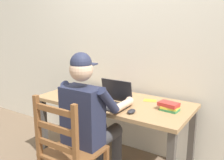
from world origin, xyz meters
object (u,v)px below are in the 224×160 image
object	(u,v)px
desk	(114,108)
book_stack_main	(169,106)
laptop	(112,100)
coffee_mug_white	(88,92)
book_stack_side	(114,91)
seated_person	(90,116)
landscape_photo_print	(150,100)
wooden_chair	(69,153)
coffee_mug_dark	(70,88)
computer_mouse	(131,111)

from	to	relation	value
desk	book_stack_main	distance (m)	0.59
laptop	coffee_mug_white	xyz separation A→B (m)	(-0.37, 0.10, -0.00)
book_stack_side	seated_person	bearing A→B (deg)	-78.32
laptop	landscape_photo_print	world-z (taller)	laptop
wooden_chair	book_stack_main	distance (m)	0.95
desk	coffee_mug_dark	size ratio (longest dim) A/B	13.44
seated_person	book_stack_side	xyz separation A→B (m)	(-0.12, 0.58, 0.06)
desk	book_stack_main	world-z (taller)	book_stack_main
desk	seated_person	size ratio (longest dim) A/B	1.23
computer_mouse	desk	bearing A→B (deg)	144.84
seated_person	coffee_mug_dark	xyz separation A→B (m)	(-0.60, 0.40, 0.07)
laptop	book_stack_main	bearing A→B (deg)	16.88
book_stack_side	landscape_photo_print	xyz separation A→B (m)	(0.41, 0.03, -0.04)
desk	seated_person	world-z (taller)	seated_person
seated_person	coffee_mug_dark	bearing A→B (deg)	146.38
book_stack_main	book_stack_side	xyz separation A→B (m)	(-0.67, 0.14, 0.00)
book_stack_main	book_stack_side	world-z (taller)	book_stack_side
book_stack_side	landscape_photo_print	bearing A→B (deg)	4.31
book_stack_side	wooden_chair	bearing A→B (deg)	-82.08
coffee_mug_white	book_stack_side	world-z (taller)	coffee_mug_white
coffee_mug_white	laptop	bearing A→B (deg)	-14.87
seated_person	laptop	xyz separation A→B (m)	(0.04, 0.29, 0.07)
coffee_mug_white	coffee_mug_dark	xyz separation A→B (m)	(-0.27, 0.01, -0.00)
computer_mouse	book_stack_main	xyz separation A→B (m)	(0.25, 0.24, 0.02)
coffee_mug_white	book_stack_main	xyz separation A→B (m)	(0.88, 0.06, -0.01)
computer_mouse	book_stack_main	size ratio (longest dim) A/B	0.53
coffee_mug_dark	book_stack_main	world-z (taller)	coffee_mug_dark
book_stack_main	landscape_photo_print	bearing A→B (deg)	147.49
coffee_mug_dark	desk	bearing A→B (deg)	3.19
wooden_chair	landscape_photo_print	bearing A→B (deg)	72.14
book_stack_main	computer_mouse	bearing A→B (deg)	-135.88
wooden_chair	coffee_mug_white	size ratio (longest dim) A/B	8.48
wooden_chair	coffee_mug_dark	distance (m)	0.95
seated_person	computer_mouse	world-z (taller)	seated_person
wooden_chair	book_stack_side	world-z (taller)	wooden_chair
wooden_chair	coffee_mug_white	bearing A→B (deg)	116.31
coffee_mug_white	landscape_photo_print	size ratio (longest dim) A/B	0.87
book_stack_main	book_stack_side	size ratio (longest dim) A/B	1.06
wooden_chair	book_stack_main	xyz separation A→B (m)	(0.55, 0.72, 0.28)
laptop	landscape_photo_print	bearing A→B (deg)	52.39
computer_mouse	book_stack_main	distance (m)	0.35
landscape_photo_print	book_stack_main	bearing A→B (deg)	-49.75
laptop	book_stack_main	world-z (taller)	laptop
desk	computer_mouse	bearing A→B (deg)	-35.16
wooden_chair	coffee_mug_white	xyz separation A→B (m)	(-0.33, 0.67, 0.30)
wooden_chair	laptop	bearing A→B (deg)	86.01
book_stack_side	computer_mouse	bearing A→B (deg)	-42.40
seated_person	wooden_chair	xyz separation A→B (m)	(-0.00, -0.28, -0.22)
seated_person	book_stack_main	distance (m)	0.71
computer_mouse	coffee_mug_dark	xyz separation A→B (m)	(-0.89, 0.20, 0.03)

